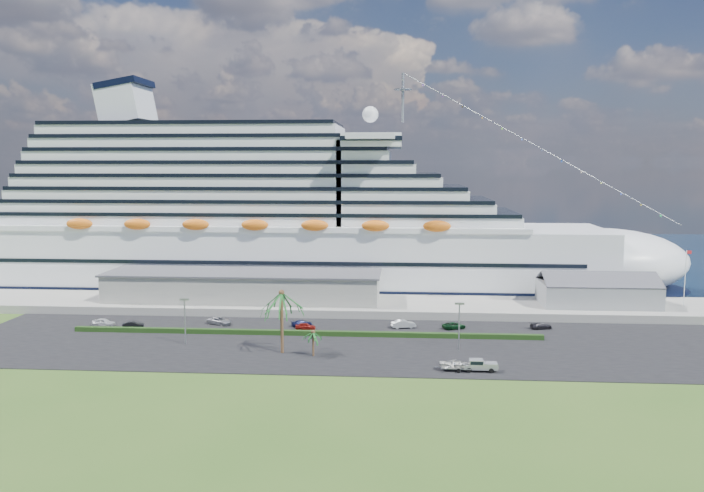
# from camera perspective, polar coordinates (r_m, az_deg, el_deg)

# --- Properties ---
(ground) EXTENTS (420.00, 420.00, 0.00)m
(ground) POSITION_cam_1_polar(r_m,az_deg,el_deg) (113.08, -1.11, -9.56)
(ground) COLOR #32551C
(ground) RESTS_ON ground
(asphalt_lot) EXTENTS (140.00, 38.00, 0.12)m
(asphalt_lot) POSITION_cam_1_polar(r_m,az_deg,el_deg) (123.61, -0.63, -8.09)
(asphalt_lot) COLOR black
(asphalt_lot) RESTS_ON ground
(wharf) EXTENTS (240.00, 20.00, 1.80)m
(wharf) POSITION_cam_1_polar(r_m,az_deg,el_deg) (151.55, 0.29, -4.95)
(wharf) COLOR gray
(wharf) RESTS_ON ground
(water) EXTENTS (420.00, 160.00, 0.02)m
(water) POSITION_cam_1_polar(r_m,az_deg,el_deg) (240.32, 1.75, -0.75)
(water) COLOR black
(water) RESTS_ON ground
(cruise_ship) EXTENTS (191.00, 38.00, 54.00)m
(cruise_ship) POSITION_cam_1_polar(r_m,az_deg,el_deg) (175.52, -6.20, 1.85)
(cruise_ship) COLOR silver
(cruise_ship) RESTS_ON ground
(terminal_building) EXTENTS (61.00, 15.00, 6.30)m
(terminal_building) POSITION_cam_1_polar(r_m,az_deg,el_deg) (154.46, -9.01, -3.26)
(terminal_building) COLOR gray
(terminal_building) RESTS_ON wharf
(port_shed) EXTENTS (24.00, 12.31, 7.37)m
(port_shed) POSITION_cam_1_polar(r_m,az_deg,el_deg) (156.26, 19.73, -3.69)
(port_shed) COLOR gray
(port_shed) RESTS_ON wharf
(flagpole) EXTENTS (1.08, 0.16, 12.00)m
(flagpole) POSITION_cam_1_polar(r_m,az_deg,el_deg) (161.42, 25.97, -2.27)
(flagpole) COLOR silver
(flagpole) RESTS_ON wharf
(hedge) EXTENTS (88.00, 1.10, 0.90)m
(hedge) POSITION_cam_1_polar(r_m,az_deg,el_deg) (129.18, -4.01, -7.22)
(hedge) COLOR black
(hedge) RESTS_ON asphalt_lot
(lamp_post_left) EXTENTS (1.60, 0.35, 8.27)m
(lamp_post_left) POSITION_cam_1_polar(r_m,az_deg,el_deg) (124.95, -13.72, -5.64)
(lamp_post_left) COLOR gray
(lamp_post_left) RESTS_ON asphalt_lot
(lamp_post_right) EXTENTS (1.60, 0.35, 8.27)m
(lamp_post_right) POSITION_cam_1_polar(r_m,az_deg,el_deg) (119.42, 8.90, -6.10)
(lamp_post_right) COLOR gray
(lamp_post_right) RESTS_ON asphalt_lot
(palm_tall) EXTENTS (8.82, 8.82, 11.13)m
(palm_tall) POSITION_cam_1_polar(r_m,az_deg,el_deg) (116.03, -5.87, -4.49)
(palm_tall) COLOR #47301E
(palm_tall) RESTS_ON ground
(palm_short) EXTENTS (3.53, 3.53, 4.56)m
(palm_short) POSITION_cam_1_polar(r_m,az_deg,el_deg) (114.99, -3.25, -7.40)
(palm_short) COLOR #47301E
(palm_short) RESTS_ON ground
(parked_car_0) EXTENTS (4.79, 2.56, 1.55)m
(parked_car_0) POSITION_cam_1_polar(r_m,az_deg,el_deg) (144.21, -19.93, -5.99)
(parked_car_0) COLOR silver
(parked_car_0) RESTS_ON asphalt_lot
(parked_car_1) EXTENTS (4.22, 2.27, 1.32)m
(parked_car_1) POSITION_cam_1_polar(r_m,az_deg,el_deg) (140.77, -17.72, -6.26)
(parked_car_1) COLOR black
(parked_car_1) RESTS_ON asphalt_lot
(parked_car_2) EXTENTS (5.59, 4.09, 1.41)m
(parked_car_2) POSITION_cam_1_polar(r_m,az_deg,el_deg) (139.80, -10.97, -6.13)
(parked_car_2) COLOR #919299
(parked_car_2) RESTS_ON asphalt_lot
(parked_car_3) EXTENTS (4.52, 3.27, 1.22)m
(parked_car_3) POSITION_cam_1_polar(r_m,az_deg,el_deg) (136.12, -4.19, -6.42)
(parked_car_3) COLOR #121842
(parked_car_3) RESTS_ON asphalt_lot
(parked_car_4) EXTENTS (4.05, 1.88, 1.34)m
(parked_car_4) POSITION_cam_1_polar(r_m,az_deg,el_deg) (133.27, -3.88, -6.68)
(parked_car_4) COLOR maroon
(parked_car_4) RESTS_ON asphalt_lot
(parked_car_5) EXTENTS (4.98, 2.76, 1.56)m
(parked_car_5) POSITION_cam_1_polar(r_m,az_deg,el_deg) (134.77, 4.30, -6.48)
(parked_car_5) COLOR #AAADB1
(parked_car_5) RESTS_ON asphalt_lot
(parked_car_6) EXTENTS (5.07, 3.80, 1.28)m
(parked_car_6) POSITION_cam_1_polar(r_m,az_deg,el_deg) (135.16, 8.48, -6.56)
(parked_car_6) COLOR black
(parked_car_6) RESTS_ON asphalt_lot
(parked_car_7) EXTENTS (4.58, 2.80, 1.24)m
(parked_car_7) POSITION_cam_1_polar(r_m,az_deg,el_deg) (138.60, 15.43, -6.40)
(parked_car_7) COLOR black
(parked_car_7) RESTS_ON asphalt_lot
(pickup_truck) EXTENTS (5.25, 2.10, 1.85)m
(pickup_truck) POSITION_cam_1_polar(r_m,az_deg,el_deg) (109.12, 10.58, -9.68)
(pickup_truck) COLOR black
(pickup_truck) RESTS_ON asphalt_lot
(boat_trailer) EXTENTS (5.77, 3.78, 1.65)m
(boat_trailer) POSITION_cam_1_polar(r_m,az_deg,el_deg) (108.58, 8.61, -9.68)
(boat_trailer) COLOR gray
(boat_trailer) RESTS_ON asphalt_lot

